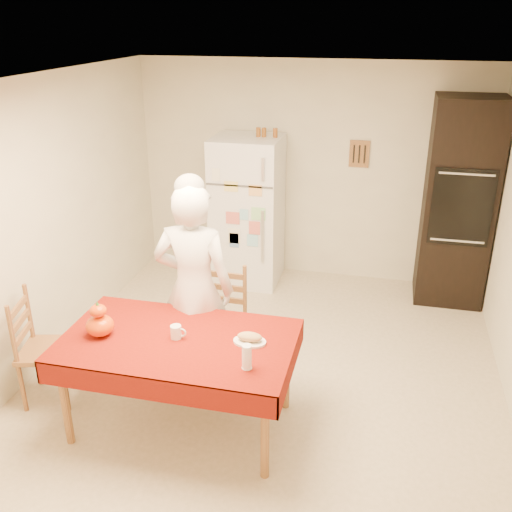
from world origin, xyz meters
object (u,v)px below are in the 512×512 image
(wine_glass, at_px, (247,357))
(coffee_mug, at_px, (176,332))
(dining_table, at_px, (178,347))
(oven_cabinet, at_px, (458,203))
(chair_far, at_px, (222,314))
(pumpkin_lower, at_px, (100,326))
(chair_left, at_px, (38,344))
(seated_woman, at_px, (194,289))
(bread_plate, at_px, (250,342))
(refrigerator, at_px, (247,211))

(wine_glass, bearing_deg, coffee_mug, 156.94)
(dining_table, bearing_deg, oven_cabinet, 51.97)
(chair_far, bearing_deg, pumpkin_lower, -122.83)
(chair_far, relative_size, coffee_mug, 9.50)
(oven_cabinet, xyz_separation_m, wine_glass, (-1.55, -2.97, -0.25))
(oven_cabinet, xyz_separation_m, chair_left, (-3.35, -2.67, -0.59))
(seated_woman, xyz_separation_m, bread_plate, (0.58, -0.47, -0.12))
(dining_table, distance_m, wine_glass, 0.65)
(coffee_mug, bearing_deg, chair_left, 177.89)
(refrigerator, distance_m, seated_woman, 2.14)
(refrigerator, height_order, oven_cabinet, oven_cabinet)
(chair_left, distance_m, coffee_mug, 1.24)
(dining_table, distance_m, chair_far, 0.89)
(dining_table, height_order, seated_woman, seated_woman)
(chair_far, relative_size, seated_woman, 0.53)
(chair_left, height_order, seated_woman, seated_woman)
(refrigerator, distance_m, bread_plate, 2.69)
(oven_cabinet, relative_size, seated_woman, 1.23)
(dining_table, distance_m, seated_woman, 0.58)
(oven_cabinet, height_order, wine_glass, oven_cabinet)
(bread_plate, bearing_deg, chair_left, -179.53)
(seated_woman, distance_m, bread_plate, 0.76)
(refrigerator, bearing_deg, dining_table, -86.80)
(refrigerator, bearing_deg, oven_cabinet, 1.18)
(dining_table, relative_size, chair_far, 1.79)
(chair_left, xyz_separation_m, bread_plate, (1.74, 0.01, 0.26))
(pumpkin_lower, bearing_deg, dining_table, 7.50)
(chair_far, distance_m, seated_woman, 0.52)
(dining_table, bearing_deg, seated_woman, 95.74)
(pumpkin_lower, relative_size, bread_plate, 0.86)
(bread_plate, bearing_deg, dining_table, -172.36)
(dining_table, relative_size, chair_left, 1.79)
(coffee_mug, bearing_deg, bread_plate, 6.22)
(dining_table, xyz_separation_m, seated_woman, (-0.05, 0.54, 0.20))
(oven_cabinet, bearing_deg, pumpkin_lower, -133.98)
(refrigerator, xyz_separation_m, dining_table, (0.15, -2.68, -0.16))
(chair_left, relative_size, pumpkin_lower, 4.60)
(refrigerator, height_order, bread_plate, refrigerator)
(chair_far, height_order, wine_glass, chair_far)
(seated_woman, xyz_separation_m, coffee_mug, (0.04, -0.53, -0.08))
(chair_left, distance_m, seated_woman, 1.32)
(chair_left, bearing_deg, dining_table, -106.79)
(chair_far, height_order, chair_left, same)
(chair_left, bearing_deg, wine_glass, -113.56)
(coffee_mug, relative_size, bread_plate, 0.42)
(dining_table, xyz_separation_m, pumpkin_lower, (-0.57, -0.08, 0.15))
(dining_table, relative_size, bread_plate, 7.08)
(dining_table, bearing_deg, pumpkin_lower, -172.50)
(bread_plate, bearing_deg, seated_woman, 140.82)
(dining_table, bearing_deg, chair_left, 177.37)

